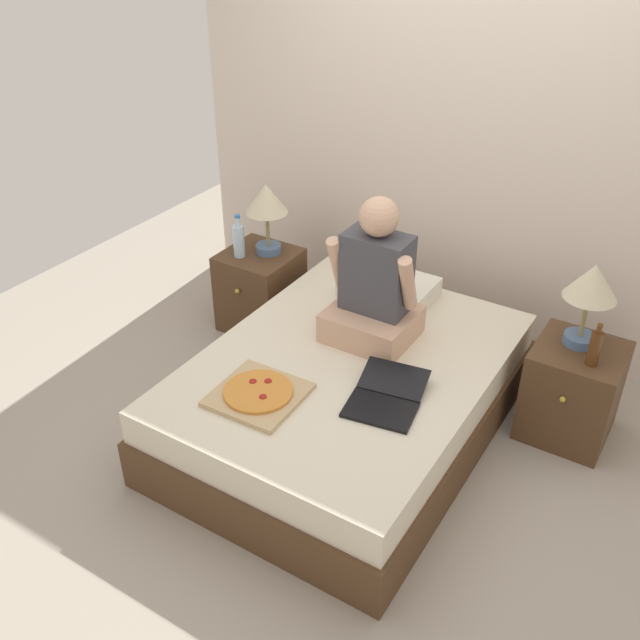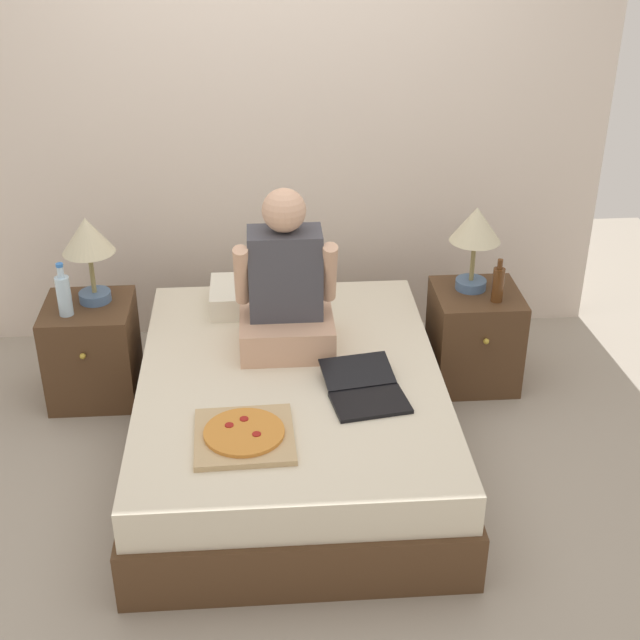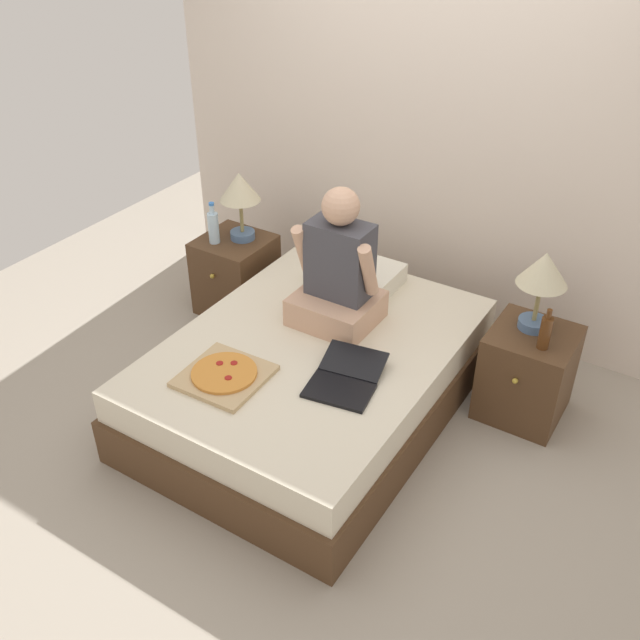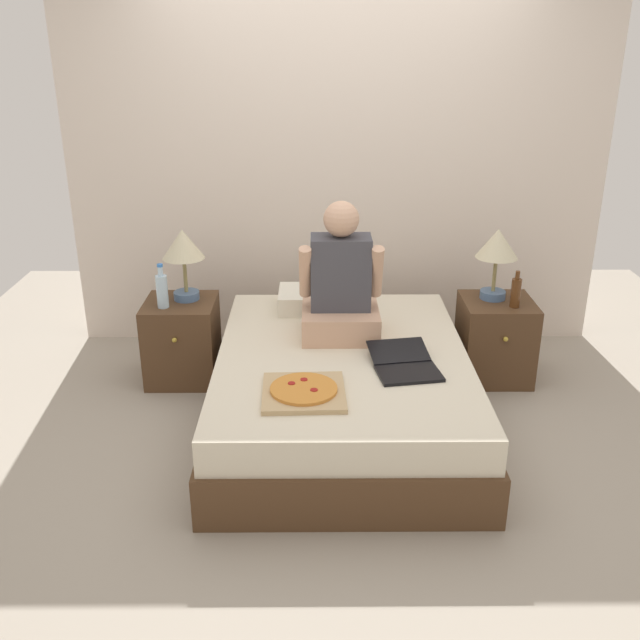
# 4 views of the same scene
# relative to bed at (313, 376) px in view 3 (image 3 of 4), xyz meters

# --- Properties ---
(ground_plane) EXTENTS (5.64, 5.64, 0.00)m
(ground_plane) POSITION_rel_bed_xyz_m (0.00, 0.00, -0.22)
(ground_plane) COLOR #9E9384
(wall_back) EXTENTS (3.64, 0.12, 2.50)m
(wall_back) POSITION_rel_bed_xyz_m (0.00, 1.31, 1.03)
(wall_back) COLOR beige
(wall_back) RESTS_ON ground
(bed) EXTENTS (1.41, 1.90, 0.45)m
(bed) POSITION_rel_bed_xyz_m (0.00, 0.00, 0.00)
(bed) COLOR #4C331E
(bed) RESTS_ON ground
(nightstand_left) EXTENTS (0.44, 0.47, 0.52)m
(nightstand_left) POSITION_rel_bed_xyz_m (-1.00, 0.60, 0.04)
(nightstand_left) COLOR #4C331E
(nightstand_left) RESTS_ON ground
(lamp_on_left_nightstand) EXTENTS (0.26, 0.26, 0.45)m
(lamp_on_left_nightstand) POSITION_rel_bed_xyz_m (-0.96, 0.65, 0.63)
(lamp_on_left_nightstand) COLOR #4C6B93
(lamp_on_left_nightstand) RESTS_ON nightstand_left
(water_bottle) EXTENTS (0.07, 0.07, 0.28)m
(water_bottle) POSITION_rel_bed_xyz_m (-1.08, 0.51, 0.41)
(water_bottle) COLOR silver
(water_bottle) RESTS_ON nightstand_left
(nightstand_right) EXTENTS (0.44, 0.47, 0.52)m
(nightstand_right) POSITION_rel_bed_xyz_m (1.00, 0.60, 0.04)
(nightstand_right) COLOR #4C331E
(nightstand_right) RESTS_ON ground
(lamp_on_right_nightstand) EXTENTS (0.26, 0.26, 0.45)m
(lamp_on_right_nightstand) POSITION_rel_bed_xyz_m (0.97, 0.65, 0.63)
(lamp_on_right_nightstand) COLOR #4C6B93
(lamp_on_right_nightstand) RESTS_ON nightstand_right
(beer_bottle) EXTENTS (0.06, 0.06, 0.23)m
(beer_bottle) POSITION_rel_bed_xyz_m (1.07, 0.50, 0.40)
(beer_bottle) COLOR #512D14
(beer_bottle) RESTS_ON nightstand_right
(pillow) EXTENTS (0.52, 0.34, 0.12)m
(pillow) POSITION_rel_bed_xyz_m (-0.12, 0.67, 0.29)
(pillow) COLOR silver
(pillow) RESTS_ON bed
(person_seated) EXTENTS (0.47, 0.40, 0.78)m
(person_seated) POSITION_rel_bed_xyz_m (-0.01, 0.26, 0.52)
(person_seated) COLOR tan
(person_seated) RESTS_ON bed
(laptop) EXTENTS (0.38, 0.46, 0.07)m
(laptop) POSITION_rel_bed_xyz_m (0.32, -0.21, 0.25)
(laptop) COLOR black
(laptop) RESTS_ON bed
(pizza_box) EXTENTS (0.41, 0.41, 0.05)m
(pizza_box) POSITION_rel_bed_xyz_m (-0.21, -0.49, 0.25)
(pizza_box) COLOR tan
(pizza_box) RESTS_ON bed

